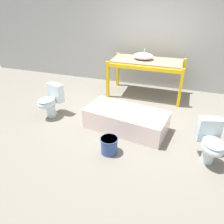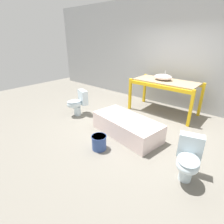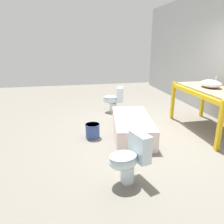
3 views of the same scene
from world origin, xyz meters
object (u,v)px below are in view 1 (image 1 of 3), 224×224
object	(u,v)px
toilet_far	(211,142)
sink_basin	(143,56)
toilet_near	(51,100)
bathtub_main	(126,118)
bucket_white	(109,145)

from	to	relation	value
toilet_far	sink_basin	bearing A→B (deg)	109.44
sink_basin	toilet_near	bearing A→B (deg)	-132.60
toilet_near	sink_basin	bearing A→B (deg)	64.75
sink_basin	bathtub_main	distance (m)	1.93
sink_basin	toilet_far	bearing A→B (deg)	-55.15
bathtub_main	toilet_near	bearing A→B (deg)	-170.43
bathtub_main	toilet_near	distance (m)	1.70
toilet_near	toilet_far	size ratio (longest dim) A/B	1.00
sink_basin	bucket_white	distance (m)	2.72
sink_basin	toilet_far	xyz separation A→B (m)	(1.57, -2.26, -0.65)
bathtub_main	toilet_far	bearing A→B (deg)	-9.08
sink_basin	bucket_white	world-z (taller)	sink_basin
sink_basin	bathtub_main	size ratio (longest dim) A/B	0.30
bucket_white	toilet_far	bearing A→B (deg)	11.38
toilet_near	bucket_white	xyz separation A→B (m)	(1.62, -0.80, -0.22)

